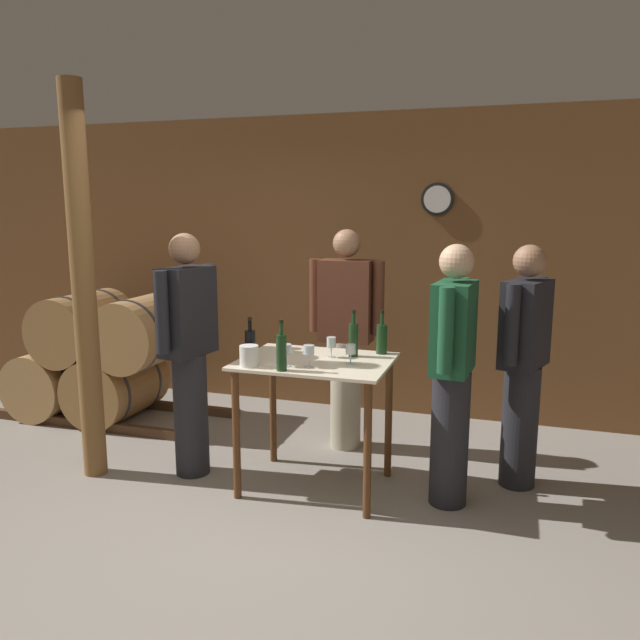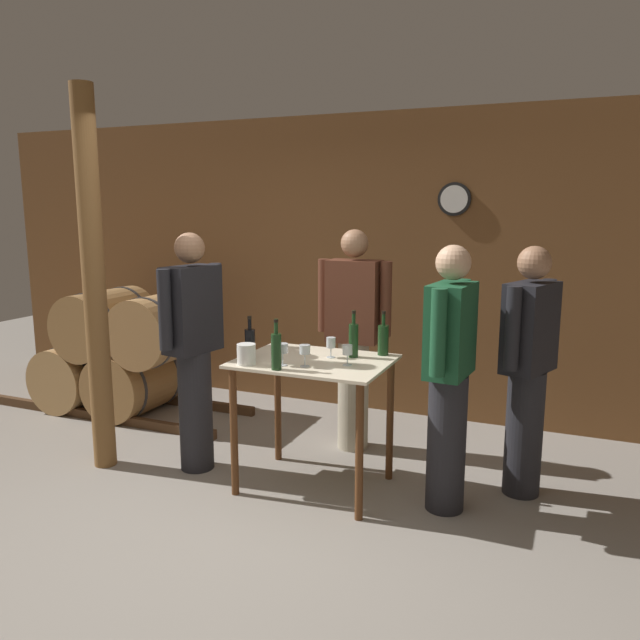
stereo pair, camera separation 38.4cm
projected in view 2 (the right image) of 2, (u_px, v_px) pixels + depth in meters
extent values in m
plane|color=gray|center=(232.00, 527.00, 3.71)|extent=(14.00, 14.00, 0.00)
cube|color=brown|center=(368.00, 266.00, 5.70)|extent=(8.40, 0.05, 2.70)
cylinder|color=black|center=(454.00, 199.00, 5.26)|extent=(0.28, 0.03, 0.28)
cylinder|color=white|center=(454.00, 199.00, 5.25)|extent=(0.23, 0.01, 0.23)
cube|color=#4C331E|center=(86.00, 414.00, 5.62)|extent=(2.73, 0.06, 0.08)
cube|color=#4C331E|center=(133.00, 394.00, 6.20)|extent=(2.73, 0.06, 0.08)
cylinder|color=tan|center=(83.00, 373.00, 5.99)|extent=(0.61, 0.80, 0.61)
cylinder|color=#38383D|center=(64.00, 380.00, 5.77)|extent=(0.62, 0.03, 0.62)
cylinder|color=#38383D|center=(101.00, 367.00, 6.21)|extent=(0.62, 0.03, 0.62)
cylinder|color=#9E7242|center=(136.00, 380.00, 5.74)|extent=(0.61, 0.80, 0.61)
cylinder|color=#38383D|center=(118.00, 387.00, 5.52)|extent=(0.62, 0.03, 0.62)
cylinder|color=#38383D|center=(153.00, 374.00, 5.96)|extent=(0.62, 0.03, 0.62)
cylinder|color=#9E7242|center=(106.00, 323.00, 5.77)|extent=(0.61, 0.80, 0.61)
cylinder|color=#38383D|center=(87.00, 328.00, 5.55)|extent=(0.62, 0.03, 0.62)
cylinder|color=#38383D|center=(123.00, 319.00, 5.99)|extent=(0.62, 0.03, 0.62)
cylinder|color=#AD7F4C|center=(162.00, 328.00, 5.53)|extent=(0.61, 0.80, 0.61)
cylinder|color=#38383D|center=(145.00, 333.00, 5.31)|extent=(0.62, 0.03, 0.62)
cylinder|color=#38383D|center=(178.00, 324.00, 5.74)|extent=(0.62, 0.03, 0.62)
cube|color=beige|center=(314.00, 361.00, 4.11)|extent=(0.99, 0.75, 0.02)
cylinder|color=#593319|center=(234.00, 432.00, 4.07)|extent=(0.05, 0.05, 0.87)
cylinder|color=#593319|center=(359.00, 452.00, 3.73)|extent=(0.05, 0.05, 0.87)
cylinder|color=#593319|center=(278.00, 404.00, 4.64)|extent=(0.05, 0.05, 0.87)
cylinder|color=#593319|center=(390.00, 419.00, 4.31)|extent=(0.05, 0.05, 0.87)
cylinder|color=brown|center=(94.00, 284.00, 4.38)|extent=(0.16, 0.16, 2.70)
cylinder|color=black|center=(250.00, 344.00, 4.14)|extent=(0.07, 0.07, 0.20)
cylinder|color=black|center=(250.00, 323.00, 4.11)|extent=(0.02, 0.02, 0.09)
cylinder|color=black|center=(250.00, 318.00, 4.10)|extent=(0.03, 0.03, 0.02)
cylinder|color=#193819|center=(276.00, 352.00, 3.84)|extent=(0.06, 0.06, 0.23)
cylinder|color=#193819|center=(276.00, 327.00, 3.81)|extent=(0.02, 0.02, 0.09)
cylinder|color=black|center=(276.00, 321.00, 3.81)|extent=(0.03, 0.03, 0.02)
cylinder|color=#193819|center=(353.00, 341.00, 4.16)|extent=(0.06, 0.06, 0.23)
cylinder|color=#193819|center=(354.00, 317.00, 4.13)|extent=(0.02, 0.02, 0.09)
cylinder|color=black|center=(354.00, 312.00, 4.13)|extent=(0.03, 0.03, 0.02)
cylinder|color=#193819|center=(383.00, 340.00, 4.22)|extent=(0.07, 0.07, 0.20)
cylinder|color=#193819|center=(384.00, 318.00, 4.20)|extent=(0.02, 0.02, 0.10)
cylinder|color=black|center=(384.00, 313.00, 4.19)|extent=(0.03, 0.03, 0.02)
cylinder|color=silver|center=(283.00, 365.00, 3.96)|extent=(0.06, 0.06, 0.00)
cylinder|color=silver|center=(283.00, 359.00, 3.95)|extent=(0.01, 0.01, 0.08)
cylinder|color=silver|center=(283.00, 348.00, 3.94)|extent=(0.07, 0.07, 0.06)
cylinder|color=silver|center=(305.00, 366.00, 3.93)|extent=(0.06, 0.06, 0.00)
cylinder|color=silver|center=(305.00, 360.00, 3.92)|extent=(0.01, 0.01, 0.08)
cylinder|color=silver|center=(305.00, 349.00, 3.91)|extent=(0.07, 0.07, 0.06)
cylinder|color=silver|center=(331.00, 357.00, 4.17)|extent=(0.06, 0.06, 0.00)
cylinder|color=silver|center=(331.00, 352.00, 4.16)|extent=(0.01, 0.01, 0.06)
cylinder|color=silver|center=(331.00, 343.00, 4.15)|extent=(0.06, 0.06, 0.07)
cylinder|color=silver|center=(347.00, 365.00, 3.97)|extent=(0.06, 0.06, 0.00)
cylinder|color=silver|center=(347.00, 360.00, 3.96)|extent=(0.01, 0.01, 0.07)
cylinder|color=silver|center=(347.00, 350.00, 3.95)|extent=(0.06, 0.06, 0.06)
cylinder|color=white|center=(246.00, 354.00, 3.98)|extent=(0.12, 0.12, 0.13)
cylinder|color=#232328|center=(524.00, 433.00, 4.09)|extent=(0.24, 0.24, 0.84)
cube|color=black|center=(530.00, 327.00, 3.97)|extent=(0.34, 0.45, 0.58)
sphere|color=#9E7051|center=(534.00, 263.00, 3.89)|extent=(0.21, 0.21, 0.21)
cylinder|color=black|center=(547.00, 318.00, 4.14)|extent=(0.09, 0.09, 0.52)
cylinder|color=black|center=(513.00, 329.00, 3.78)|extent=(0.09, 0.09, 0.52)
cylinder|color=#B7AD93|center=(353.00, 395.00, 4.88)|extent=(0.24, 0.24, 0.86)
cube|color=#592D1E|center=(354.00, 301.00, 4.75)|extent=(0.40, 0.22, 0.63)
sphere|color=#9E7051|center=(355.00, 243.00, 4.67)|extent=(0.21, 0.21, 0.21)
cylinder|color=#592D1E|center=(386.00, 299.00, 4.64)|extent=(0.09, 0.09, 0.57)
cylinder|color=#592D1E|center=(324.00, 295.00, 4.84)|extent=(0.09, 0.09, 0.57)
cylinder|color=#232328|center=(196.00, 410.00, 4.49)|extent=(0.24, 0.24, 0.87)
cube|color=black|center=(192.00, 309.00, 4.35)|extent=(0.29, 0.43, 0.61)
sphere|color=#9E7051|center=(190.00, 248.00, 4.28)|extent=(0.21, 0.21, 0.21)
cylinder|color=black|center=(165.00, 310.00, 4.14)|extent=(0.09, 0.09, 0.55)
cylinder|color=black|center=(216.00, 300.00, 4.55)|extent=(0.09, 0.09, 0.55)
cylinder|color=#232328|center=(446.00, 443.00, 3.88)|extent=(0.24, 0.24, 0.87)
cube|color=#194C2D|center=(451.00, 330.00, 3.75)|extent=(0.25, 0.42, 0.56)
sphere|color=tan|center=(453.00, 263.00, 3.67)|extent=(0.21, 0.21, 0.21)
cylinder|color=#194C2D|center=(462.00, 319.00, 3.96)|extent=(0.09, 0.09, 0.51)
cylinder|color=#194C2D|center=(438.00, 333.00, 3.52)|extent=(0.09, 0.09, 0.51)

